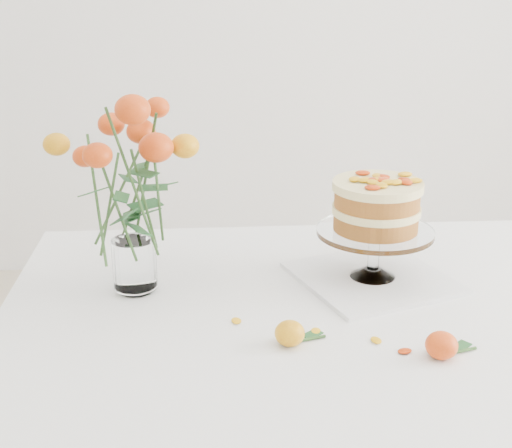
{
  "coord_description": "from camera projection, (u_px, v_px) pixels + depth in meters",
  "views": [
    {
      "loc": [
        -0.31,
        -1.22,
        1.37
      ],
      "look_at": [
        -0.21,
        0.11,
        0.89
      ],
      "focal_mm": 50.0,
      "sensor_mm": 36.0,
      "label": 1
    }
  ],
  "objects": [
    {
      "name": "loose_rose_far",
      "position": [
        442.0,
        345.0,
        1.18
      ],
      "size": [
        0.1,
        0.05,
        0.05
      ],
      "rotation": [
        0.0,
        0.0,
        0.29
      ],
      "color": "#D43D0A",
      "rests_on": "table"
    },
    {
      "name": "rose_vase",
      "position": [
        128.0,
        167.0,
        1.35
      ],
      "size": [
        0.29,
        0.29,
        0.44
      ],
      "rotation": [
        0.0,
        0.0,
        0.02
      ],
      "color": "white",
      "rests_on": "table"
    },
    {
      "name": "cake_stand",
      "position": [
        376.0,
        211.0,
        1.43
      ],
      "size": [
        0.24,
        0.24,
        0.21
      ],
      "rotation": [
        0.0,
        0.0,
        0.3
      ],
      "color": "white",
      "rests_on": "napkin"
    },
    {
      "name": "stray_petal_b",
      "position": [
        376.0,
        340.0,
        1.24
      ],
      "size": [
        0.03,
        0.02,
        0.0
      ],
      "primitive_type": "ellipsoid",
      "color": "#F4AC0F",
      "rests_on": "table"
    },
    {
      "name": "table",
      "position": [
        367.0,
        343.0,
        1.4
      ],
      "size": [
        1.43,
        0.93,
        0.76
      ],
      "color": "tan",
      "rests_on": "ground"
    },
    {
      "name": "stray_petal_c",
      "position": [
        405.0,
        351.0,
        1.21
      ],
      "size": [
        0.03,
        0.02,
        0.0
      ],
      "primitive_type": "ellipsoid",
      "color": "#F4AC0F",
      "rests_on": "table"
    },
    {
      "name": "stray_petal_d",
      "position": [
        236.0,
        321.0,
        1.31
      ],
      "size": [
        0.03,
        0.02,
        0.0
      ],
      "primitive_type": "ellipsoid",
      "color": "#F4AC0F",
      "rests_on": "table"
    },
    {
      "name": "loose_rose_near",
      "position": [
        290.0,
        333.0,
        1.22
      ],
      "size": [
        0.09,
        0.05,
        0.04
      ],
      "rotation": [
        0.0,
        0.0,
        0.28
      ],
      "color": "#F3A915",
      "rests_on": "table"
    },
    {
      "name": "napkin",
      "position": [
        372.0,
        278.0,
        1.48
      ],
      "size": [
        0.37,
        0.37,
        0.01
      ],
      "primitive_type": "cube",
      "rotation": [
        0.0,
        0.0,
        0.35
      ],
      "color": "white",
      "rests_on": "table"
    },
    {
      "name": "stray_petal_a",
      "position": [
        316.0,
        331.0,
        1.27
      ],
      "size": [
        0.03,
        0.02,
        0.0
      ],
      "primitive_type": "ellipsoid",
      "color": "#F4AC0F",
      "rests_on": "table"
    }
  ]
}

